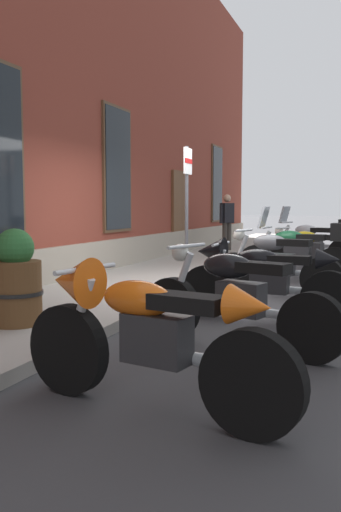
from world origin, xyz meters
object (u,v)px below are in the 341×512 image
Objects in this scene: motorcycle_silver_touring at (315,241)px; parking_sign at (187,193)px; pedestrian_dark_jacket at (227,219)px; barrel_planter at (16,282)px; motorcycle_green_touring at (301,252)px; motorcycle_grey_naked at (275,264)px; motorcycle_yellow_naked at (308,251)px; motorcycle_black_sport at (259,275)px; motorcycle_orange_sport at (141,330)px; motorcycle_black_naked at (234,299)px.

motorcycle_silver_touring is 0.94× the size of parking_sign.
pedestrian_dark_jacket is 1.55× the size of barrel_planter.
parking_sign is (-0.82, 1.82, 1.02)m from motorcycle_green_touring.
barrel_planter is at bearing 147.62° from motorcycle_grey_naked.
motorcycle_yellow_naked is at bearing -20.17° from barrel_planter.
motorcycle_green_touring is at bearing -179.19° from motorcycle_yellow_naked.
motorcycle_silver_touring reaches higher than motorcycle_black_sport.
motorcycle_black_sport is 1.02× the size of motorcycle_yellow_naked.
motorcycle_orange_sport is 1.32× the size of pedestrian_dark_jacket.
parking_sign is (-2.25, 1.80, 1.12)m from motorcycle_yellow_naked.
motorcycle_yellow_naked is (7.73, -0.26, -0.08)m from motorcycle_orange_sport.
pedestrian_dark_jacket is (6.62, 2.44, 0.50)m from motorcycle_grey_naked.
motorcycle_silver_touring is at bearing -129.14° from pedestrian_dark_jacket.
motorcycle_yellow_naked is (6.00, -0.05, -0.02)m from motorcycle_black_naked.
motorcycle_grey_naked is at bearing -0.98° from motorcycle_orange_sport.
motorcycle_grey_naked is 2.02× the size of barrel_planter.
motorcycle_black_sport is 2.77m from barrel_planter.
pedestrian_dark_jacket is 0.70× the size of parking_sign.
motorcycle_black_naked is at bearing -155.02° from parking_sign.
motorcycle_black_naked is 3.07m from motorcycle_grey_naked.
motorcycle_grey_naked is 2.07m from parking_sign.
motorcycle_orange_sport is 9.30m from motorcycle_silver_touring.
motorcycle_grey_naked is at bearing -32.38° from barrel_planter.
motorcycle_orange_sport is 5.79m from parking_sign.
parking_sign reaches higher than barrel_planter.
parking_sign reaches higher than motorcycle_grey_naked.
motorcycle_black_naked is (1.73, -0.21, -0.07)m from motorcycle_orange_sport.
motorcycle_green_touring is 5.77m from pedestrian_dark_jacket.
parking_sign reaches higher than motorcycle_silver_touring.
motorcycle_silver_touring is at bearing 0.69° from motorcycle_green_touring.
motorcycle_silver_touring is (4.50, -0.16, 0.07)m from motorcycle_grey_naked.
parking_sign reaches higher than motorcycle_orange_sport.
pedestrian_dark_jacket reaches higher than motorcycle_silver_touring.
barrel_planter is at bearing 172.74° from parking_sign.
motorcycle_black_sport is 3.13m from parking_sign.
motorcycle_orange_sport is at bearing -168.31° from pedestrian_dark_jacket.
motorcycle_silver_touring reaches higher than motorcycle_orange_sport.
motorcycle_orange_sport is 2.50m from barrel_planter.
motorcycle_black_naked is at bearing -82.60° from barrel_planter.
motorcycle_yellow_naked is 0.92× the size of parking_sign.
pedestrian_dark_jacket is at bearing 16.94° from motorcycle_black_sport.
motorcycle_black_naked is 1.02× the size of motorcycle_yellow_naked.
motorcycle_black_sport is (3.08, -0.18, -0.01)m from motorcycle_orange_sport.
motorcycle_yellow_naked is (4.65, -0.08, -0.07)m from motorcycle_black_sport.
barrel_planter is at bearing -178.23° from pedestrian_dark_jacket.
parking_sign is at bearing -172.09° from pedestrian_dark_jacket.
motorcycle_green_touring is at bearing -1.84° from motorcycle_black_sport.
motorcycle_yellow_naked is (1.43, 0.02, -0.10)m from motorcycle_green_touring.
motorcycle_black_naked is at bearing -177.56° from motorcycle_grey_naked.
motorcycle_black_sport is at bearing -53.55° from barrel_planter.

